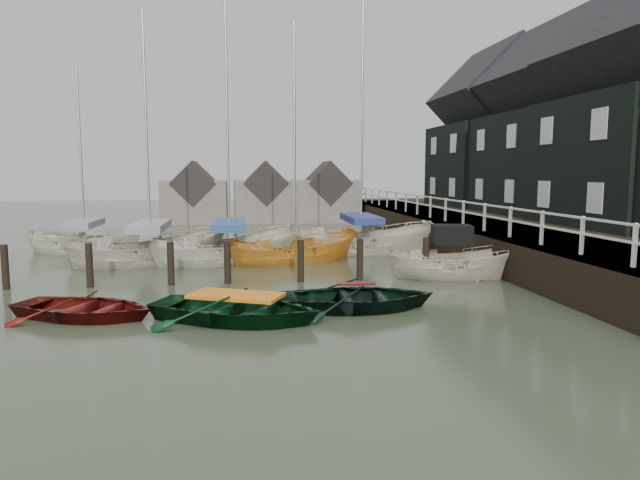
{
  "coord_description": "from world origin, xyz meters",
  "views": [
    {
      "loc": [
        -0.7,
        -15.56,
        3.64
      ],
      "look_at": [
        1.83,
        2.86,
        1.4
      ],
      "focal_mm": 32.0,
      "sensor_mm": 36.0,
      "label": 1
    }
  ],
  "objects": [
    {
      "name": "sailboat_e",
      "position": [
        -7.74,
        11.12,
        0.06
      ],
      "size": [
        6.01,
        3.81,
        9.26
      ],
      "rotation": [
        0.0,
        0.0,
        1.24
      ],
      "color": "beige",
      "rests_on": "ground"
    },
    {
      "name": "sailboat_a",
      "position": [
        -4.35,
        7.74,
        0.06
      ],
      "size": [
        6.82,
        4.71,
        11.01
      ],
      "rotation": [
        0.0,
        0.0,
        1.97
      ],
      "color": "beige",
      "rests_on": "ground"
    },
    {
      "name": "rowboat_green",
      "position": [
        -0.88,
        -1.79,
        0.0
      ],
      "size": [
        5.16,
        4.53,
        0.89
      ],
      "primitive_type": "imported",
      "rotation": [
        0.0,
        0.0,
        1.15
      ],
      "color": "black",
      "rests_on": "ground"
    },
    {
      "name": "motorboat",
      "position": [
        6.44,
        2.91,
        0.09
      ],
      "size": [
        4.74,
        2.5,
        2.68
      ],
      "rotation": [
        0.0,
        0.0,
        1.38
      ],
      "color": "beige",
      "rests_on": "ground"
    },
    {
      "name": "ground",
      "position": [
        0.0,
        0.0,
        0.0
      ],
      "size": [
        120.0,
        120.0,
        0.0
      ],
      "primitive_type": "plane",
      "color": "#313A25",
      "rests_on": "ground"
    },
    {
      "name": "rowboat_red",
      "position": [
        -4.64,
        -0.94,
        0.0
      ],
      "size": [
        4.43,
        3.86,
        0.77
      ],
      "primitive_type": "imported",
      "rotation": [
        0.0,
        0.0,
        1.18
      ],
      "color": "#56100C",
      "rests_on": "ground"
    },
    {
      "name": "sailboat_d",
      "position": [
        4.63,
        9.59,
        0.06
      ],
      "size": [
        6.82,
        3.03,
        12.23
      ],
      "rotation": [
        0.0,
        0.0,
        1.49
      ],
      "color": "beige",
      "rests_on": "ground"
    },
    {
      "name": "quay_houses",
      "position": [
        14.99,
        8.66,
        5.68
      ],
      "size": [
        6.52,
        28.14,
        10.01
      ],
      "color": "black",
      "rests_on": "ground"
    },
    {
      "name": "mooring_pilings",
      "position": [
        -1.11,
        3.0,
        0.5
      ],
      "size": [
        13.72,
        0.22,
        1.8
      ],
      "color": "black",
      "rests_on": "ground"
    },
    {
      "name": "pier",
      "position": [
        9.48,
        10.0,
        0.71
      ],
      "size": [
        3.04,
        32.0,
        2.7
      ],
      "color": "black",
      "rests_on": "ground"
    },
    {
      "name": "sailboat_c",
      "position": [
        1.42,
        7.38,
        0.02
      ],
      "size": [
        6.1,
        4.0,
        10.6
      ],
      "rotation": [
        0.0,
        0.0,
        1.93
      ],
      "color": "orange",
      "rests_on": "ground"
    },
    {
      "name": "land_strip",
      "position": [
        15.0,
        10.0,
        0.0
      ],
      "size": [
        14.0,
        38.0,
        1.5
      ],
      "primitive_type": "cube",
      "color": "black",
      "rests_on": "ground"
    },
    {
      "name": "sailboat_b",
      "position": [
        -1.23,
        7.67,
        0.07
      ],
      "size": [
        6.95,
        4.82,
        12.69
      ],
      "rotation": [
        0.0,
        0.0,
        1.98
      ],
      "color": "beige",
      "rests_on": "ground"
    },
    {
      "name": "far_sheds",
      "position": [
        0.83,
        26.0,
        1.86
      ],
      "size": [
        14.0,
        4.08,
        4.39
      ],
      "color": "#665B51",
      "rests_on": "ground"
    },
    {
      "name": "rowboat_dkgreen",
      "position": [
        2.29,
        -0.96,
        0.0
      ],
      "size": [
        4.29,
        3.11,
        0.88
      ],
      "primitive_type": "imported",
      "rotation": [
        0.0,
        0.0,
        1.55
      ],
      "color": "black",
      "rests_on": "ground"
    }
  ]
}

